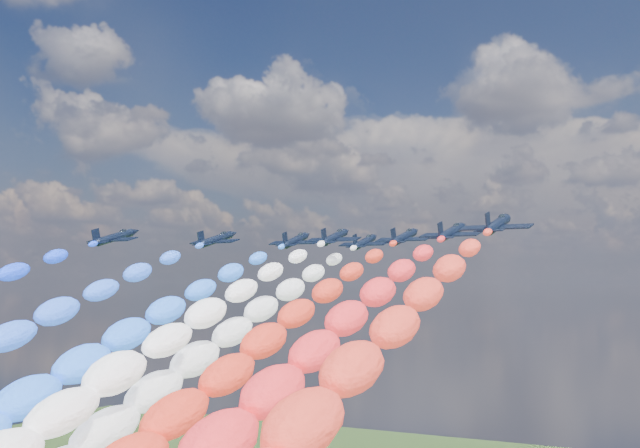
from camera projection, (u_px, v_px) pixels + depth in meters
The scene contains 13 objects.
jet_0 at pixel (114, 237), 140.11m from camera, with size 9.65×12.94×2.85m, color black, non-canonical shape.
jet_1 at pixel (216, 239), 146.49m from camera, with size 9.65×12.94×2.85m, color black, non-canonical shape.
jet_2 at pixel (296, 240), 150.20m from camera, with size 9.65×12.94×2.85m, color black, non-canonical shape.
trail_2 at pixel (56, 397), 94.84m from camera, with size 6.90×117.16×47.97m, color #2A6CF7, non-canonical shape.
jet_3 at pixel (335, 237), 139.61m from camera, with size 9.65×12.94×2.85m, color black, non-canonical shape.
trail_3 at pixel (90, 412), 84.26m from camera, with size 6.90×117.16×47.97m, color white, non-canonical shape.
jet_4 at pixel (364, 242), 155.99m from camera, with size 9.65×12.94×2.85m, color black, non-canonical shape.
trail_4 at pixel (176, 391), 100.63m from camera, with size 6.90×117.16×47.97m, color silver, non-canonical shape.
jet_5 at pixel (404, 237), 138.69m from camera, with size 9.65×12.94×2.85m, color black, non-canonical shape.
trail_5 at pixel (203, 413), 83.33m from camera, with size 6.90×117.16×47.97m, color red, non-canonical shape.
jet_6 at pixel (451, 232), 125.01m from camera, with size 9.65×12.94×2.85m, color black, non-canonical shape.
trail_6 at pixel (249, 439), 69.65m from camera, with size 6.90×117.16×47.97m, color #F52A31, non-canonical shape.
jet_7 at pixel (498, 224), 108.20m from camera, with size 9.65×12.94×2.85m, color black, non-canonical shape.
Camera 1 is at (60.83, -115.82, 103.79)m, focal length 43.98 mm.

